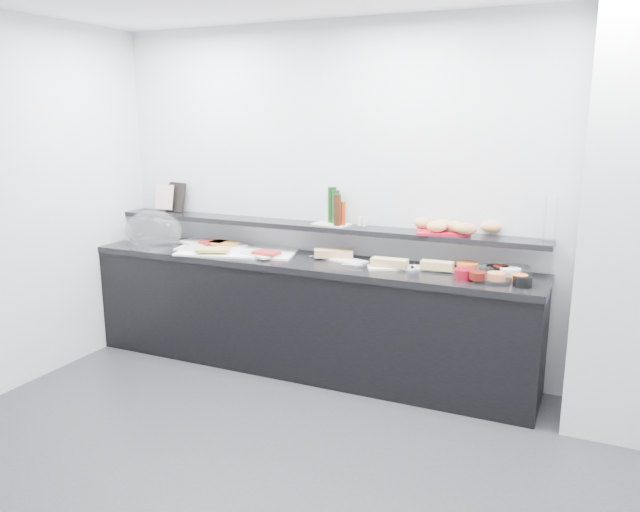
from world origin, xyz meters
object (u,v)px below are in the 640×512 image
at_px(framed_print, 176,197).
at_px(bread_tray, 443,232).
at_px(carafe, 550,220).
at_px(cloche_base, 153,242).
at_px(sandwich_plate_mid, 391,268).
at_px(condiment_tray, 332,224).

bearing_deg(framed_print, bread_tray, 15.14).
distance_m(framed_print, carafe, 3.15).
xyz_separation_m(cloche_base, bread_tray, (2.47, 0.23, 0.24)).
distance_m(cloche_base, sandwich_plate_mid, 2.15).
xyz_separation_m(condiment_tray, carafe, (1.60, 0.02, 0.14)).
relative_size(framed_print, bread_tray, 0.69).
height_order(framed_print, condiment_tray, framed_print).
bearing_deg(bread_tray, cloche_base, 169.20).
xyz_separation_m(sandwich_plate_mid, bread_tray, (0.32, 0.22, 0.25)).
xyz_separation_m(bread_tray, carafe, (0.73, 0.00, 0.14)).
height_order(framed_print, carafe, carafe).
height_order(cloche_base, sandwich_plate_mid, cloche_base).
distance_m(cloche_base, bread_tray, 2.50).
bearing_deg(condiment_tray, sandwich_plate_mid, -10.69).
xyz_separation_m(cloche_base, framed_print, (0.05, 0.28, 0.36)).
bearing_deg(cloche_base, carafe, 26.91).
bearing_deg(cloche_base, framed_print, 102.00).
distance_m(bread_tray, carafe, 0.74).
bearing_deg(carafe, condiment_tray, -179.42).
xyz_separation_m(cloche_base, sandwich_plate_mid, (2.15, 0.01, -0.01)).
height_order(sandwich_plate_mid, condiment_tray, condiment_tray).
bearing_deg(bread_tray, sandwich_plate_mid, -162.17).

